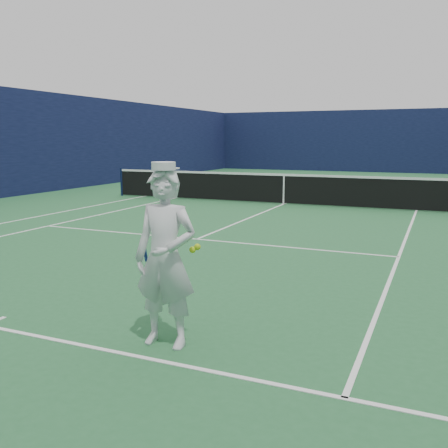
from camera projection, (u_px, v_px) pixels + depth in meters
name	position (u px, v px, depth m)	size (l,w,h in m)	color
ground	(283.00, 204.00, 16.50)	(80.00, 80.00, 0.00)	#256235
court_markings	(283.00, 204.00, 16.50)	(11.03, 23.83, 0.01)	white
windscreen_fence	(285.00, 143.00, 16.16)	(20.12, 36.12, 4.00)	#0E1436
tennis_net	(284.00, 188.00, 16.40)	(12.88, 0.09, 1.07)	#141E4C
tennis_player	(165.00, 258.00, 5.09)	(0.79, 0.48, 1.90)	white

